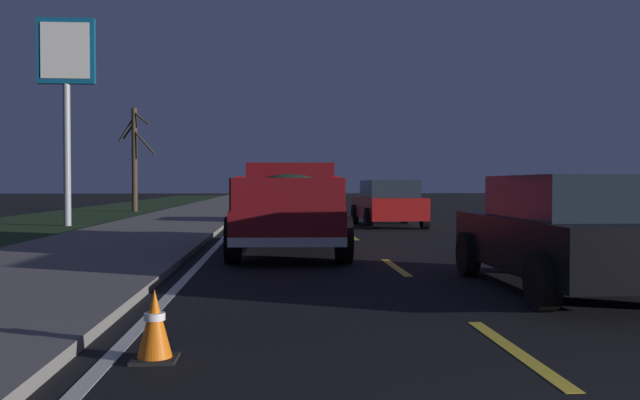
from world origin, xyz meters
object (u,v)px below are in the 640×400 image
object	(u,v)px
pickup_truck	(290,205)
sedan_red	(388,203)
gas_price_sign	(66,70)
bare_tree_far	(135,156)
traffic_cone_near	(155,326)
sedan_black	(567,232)

from	to	relation	value
pickup_truck	sedan_red	size ratio (longest dim) A/B	1.23
gas_price_sign	bare_tree_far	distance (m)	12.45
gas_price_sign	pickup_truck	bearing A→B (deg)	-142.22
sedan_red	gas_price_sign	xyz separation A→B (m)	(0.90, 10.78, 4.47)
traffic_cone_near	bare_tree_far	bearing A→B (deg)	11.73
gas_price_sign	traffic_cone_near	bearing A→B (deg)	-161.45
bare_tree_far	traffic_cone_near	xyz separation A→B (m)	(-30.28, -6.29, -2.55)
sedan_black	traffic_cone_near	distance (m)	5.90
traffic_cone_near	sedan_black	bearing A→B (deg)	-55.68
sedan_black	bare_tree_far	xyz separation A→B (m)	(26.97, 11.15, 2.05)
pickup_truck	bare_tree_far	xyz separation A→B (m)	(21.67, 7.56, 1.85)
sedan_red	bare_tree_far	xyz separation A→B (m)	(13.11, 11.01, 2.05)
sedan_red	bare_tree_far	distance (m)	17.24
traffic_cone_near	pickup_truck	bearing A→B (deg)	-8.39
pickup_truck	traffic_cone_near	xyz separation A→B (m)	(-8.61, 1.27, -0.70)
gas_price_sign	sedan_red	bearing A→B (deg)	-94.78
gas_price_sign	traffic_cone_near	size ratio (longest dim) A/B	12.05
pickup_truck	bare_tree_far	size ratio (longest dim) A/B	1.04
sedan_red	traffic_cone_near	size ratio (longest dim) A/B	7.67
traffic_cone_near	gas_price_sign	bearing A→B (deg)	18.55
sedan_black	gas_price_sign	xyz separation A→B (m)	(14.76, 10.92, 4.47)
sedan_red	gas_price_sign	size ratio (longest dim) A/B	0.64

